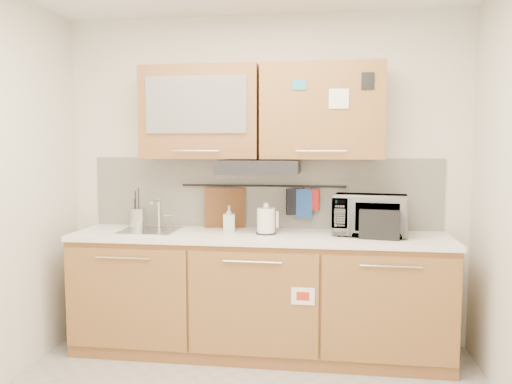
% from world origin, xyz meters
% --- Properties ---
extents(wall_back, '(3.20, 0.00, 3.20)m').
position_xyz_m(wall_back, '(0.00, 1.50, 1.30)').
color(wall_back, silver).
rests_on(wall_back, ground).
extents(base_cabinet, '(2.80, 0.64, 0.88)m').
position_xyz_m(base_cabinet, '(0.00, 1.19, 0.41)').
color(base_cabinet, brown).
rests_on(base_cabinet, floor).
extents(countertop, '(2.82, 0.62, 0.04)m').
position_xyz_m(countertop, '(0.00, 1.19, 0.90)').
color(countertop, white).
rests_on(countertop, base_cabinet).
extents(backsplash, '(2.80, 0.02, 0.56)m').
position_xyz_m(backsplash, '(0.00, 1.49, 1.20)').
color(backsplash, silver).
rests_on(backsplash, countertop).
extents(upper_cabinets, '(1.82, 0.37, 0.70)m').
position_xyz_m(upper_cabinets, '(-0.00, 1.32, 1.83)').
color(upper_cabinets, brown).
rests_on(upper_cabinets, wall_back).
extents(range_hood, '(0.60, 0.46, 0.10)m').
position_xyz_m(range_hood, '(0.00, 1.25, 1.42)').
color(range_hood, black).
rests_on(range_hood, upper_cabinets).
extents(sink, '(0.42, 0.40, 0.26)m').
position_xyz_m(sink, '(-0.85, 1.21, 0.92)').
color(sink, silver).
rests_on(sink, countertop).
extents(utensil_rail, '(1.30, 0.02, 0.02)m').
position_xyz_m(utensil_rail, '(0.00, 1.45, 1.26)').
color(utensil_rail, black).
rests_on(utensil_rail, backsplash).
extents(utensil_crock, '(0.14, 0.14, 0.32)m').
position_xyz_m(utensil_crock, '(-0.99, 1.31, 1.00)').
color(utensil_crock, '#AFAFB4').
rests_on(utensil_crock, countertop).
extents(kettle, '(0.18, 0.18, 0.23)m').
position_xyz_m(kettle, '(0.06, 1.19, 1.01)').
color(kettle, white).
rests_on(kettle, countertop).
extents(toaster, '(0.30, 0.21, 0.21)m').
position_xyz_m(toaster, '(0.88, 1.12, 1.03)').
color(toaster, black).
rests_on(toaster, countertop).
extents(microwave, '(0.57, 0.42, 0.29)m').
position_xyz_m(microwave, '(0.82, 1.27, 1.07)').
color(microwave, '#999999').
rests_on(microwave, countertop).
extents(soap_bottle, '(0.10, 0.10, 0.19)m').
position_xyz_m(soap_bottle, '(-0.24, 1.29, 1.02)').
color(soap_bottle, '#999999').
rests_on(soap_bottle, countertop).
extents(cutting_board, '(0.33, 0.08, 0.40)m').
position_xyz_m(cutting_board, '(-0.31, 1.44, 1.04)').
color(cutting_board, brown).
rests_on(cutting_board, utensil_rail).
extents(oven_mitt, '(0.14, 0.04, 0.23)m').
position_xyz_m(oven_mitt, '(0.33, 1.44, 1.13)').
color(oven_mitt, '#1F438F').
rests_on(oven_mitt, utensil_rail).
extents(dark_pouch, '(0.13, 0.07, 0.20)m').
position_xyz_m(dark_pouch, '(0.26, 1.44, 1.14)').
color(dark_pouch, black).
rests_on(dark_pouch, utensil_rail).
extents(pot_holder, '(0.13, 0.06, 0.16)m').
position_xyz_m(pot_holder, '(0.38, 1.44, 1.16)').
color(pot_holder, '#AC1718').
rests_on(pot_holder, utensil_rail).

